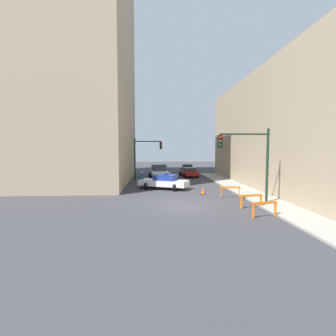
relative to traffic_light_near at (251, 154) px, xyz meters
The scene contains 15 objects.
ground_plane 5.90m from the traffic_light_near, behind, with size 120.00×120.00×0.00m, color #38383D.
sidewalk_right 3.77m from the traffic_light_near, ahead, with size 2.40×44.00×0.12m.
building_corner_left 23.78m from the traffic_light_near, 140.07° to the left, with size 14.00×20.00×25.96m.
building_right 11.99m from the traffic_light_near, 42.71° to the left, with size 12.00×28.00×11.26m.
traffic_light_near is the anchor object (origin of this frame).
traffic_light_far 16.49m from the traffic_light_near, 119.16° to the left, with size 3.44×0.35×5.20m.
police_car 9.66m from the traffic_light_near, 129.07° to the left, with size 5.05×3.61×1.52m.
white_truck 16.21m from the traffic_light_near, 112.48° to the left, with size 2.89×5.53×1.90m.
parked_car_near 18.29m from the traffic_light_near, 96.14° to the left, with size 2.56×4.46×1.31m.
parked_car_mid 25.59m from the traffic_light_near, 92.68° to the left, with size 2.52×4.44×1.31m.
pedestrian_crossing 11.74m from the traffic_light_near, 134.65° to the left, with size 0.37×0.37×1.66m.
barrier_front 4.65m from the traffic_light_near, 98.16° to the right, with size 1.58×0.45×0.90m.
barrier_mid 3.19m from the traffic_light_near, 107.63° to the right, with size 1.58×0.44×0.90m.
barrier_back 3.86m from the traffic_light_near, 106.74° to the left, with size 1.59×0.40×0.90m.
traffic_cone 5.75m from the traffic_light_near, 123.36° to the left, with size 0.36×0.36×0.66m.
Camera 1 is at (-2.09, -17.96, 3.91)m, focal length 28.00 mm.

